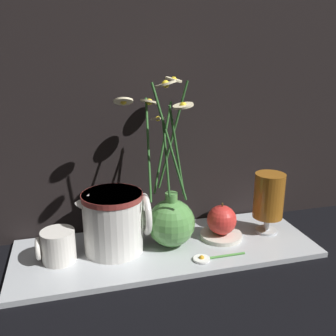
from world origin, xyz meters
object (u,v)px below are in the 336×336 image
(vase_with_flowers, at_px, (171,217))
(tea_glass, at_px, (269,197))
(yellow_mug, at_px, (57,246))
(ceramic_pitcher, at_px, (114,219))
(orange_fruit, at_px, (222,220))

(vase_with_flowers, height_order, tea_glass, vase_with_flowers)
(vase_with_flowers, relative_size, tea_glass, 2.51)
(yellow_mug, bearing_deg, vase_with_flowers, 1.41)
(yellow_mug, height_order, ceramic_pitcher, ceramic_pitcher)
(vase_with_flowers, distance_m, orange_fruit, 0.13)
(yellow_mug, distance_m, orange_fruit, 0.38)
(yellow_mug, distance_m, ceramic_pitcher, 0.13)
(vase_with_flowers, relative_size, orange_fruit, 4.81)
(vase_with_flowers, relative_size, ceramic_pitcher, 2.38)
(vase_with_flowers, bearing_deg, ceramic_pitcher, 175.01)
(yellow_mug, bearing_deg, orange_fruit, 1.36)
(ceramic_pitcher, distance_m, tea_glass, 0.37)
(yellow_mug, bearing_deg, tea_glass, 0.79)
(yellow_mug, relative_size, orange_fruit, 1.03)
(ceramic_pitcher, bearing_deg, orange_fruit, -1.88)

